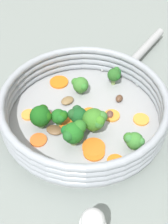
# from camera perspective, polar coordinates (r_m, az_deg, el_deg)

# --- Properties ---
(ground_plane) EXTENTS (4.00, 4.00, 0.00)m
(ground_plane) POSITION_cam_1_polar(r_m,az_deg,el_deg) (0.69, 0.00, -1.59)
(ground_plane) COLOR slate
(skillet) EXTENTS (0.34, 0.34, 0.01)m
(skillet) POSITION_cam_1_polar(r_m,az_deg,el_deg) (0.69, 0.00, -1.23)
(skillet) COLOR #939699
(skillet) RESTS_ON ground_plane
(skillet_rim_wall) EXTENTS (0.36, 0.36, 0.06)m
(skillet_rim_wall) POSITION_cam_1_polar(r_m,az_deg,el_deg) (0.66, 0.00, 1.02)
(skillet_rim_wall) COLOR #8F969F
(skillet_rim_wall) RESTS_ON skillet
(skillet_handle) EXTENTS (0.19, 0.14, 0.02)m
(skillet_handle) POSITION_cam_1_polar(r_m,az_deg,el_deg) (0.87, 10.70, 11.01)
(skillet_handle) COLOR #999B9E
(skillet_handle) RESTS_ON skillet
(skillet_rivet_left) EXTENTS (0.01, 0.01, 0.01)m
(skillet_rivet_left) POSITION_cam_1_polar(r_m,az_deg,el_deg) (0.77, 9.78, 4.98)
(skillet_rivet_left) COLOR #939A9B
(skillet_rivet_left) RESTS_ON skillet
(skillet_rivet_right) EXTENTS (0.01, 0.01, 0.01)m
(skillet_rivet_right) POSITION_cam_1_polar(r_m,az_deg,el_deg) (0.80, 3.39, 7.72)
(skillet_rivet_right) COLOR #959896
(skillet_rivet_right) RESTS_ON skillet
(carrot_slice_0) EXTENTS (0.05, 0.05, 0.00)m
(carrot_slice_0) POSITION_cam_1_polar(r_m,az_deg,el_deg) (0.61, 5.78, -9.03)
(carrot_slice_0) COLOR orange
(carrot_slice_0) RESTS_ON skillet
(carrot_slice_1) EXTENTS (0.04, 0.04, 0.00)m
(carrot_slice_1) POSITION_cam_1_polar(r_m,az_deg,el_deg) (0.70, -10.09, -0.49)
(carrot_slice_1) COLOR orange
(carrot_slice_1) RESTS_ON skillet
(carrot_slice_2) EXTENTS (0.05, 0.05, 0.00)m
(carrot_slice_2) POSITION_cam_1_polar(r_m,az_deg,el_deg) (0.77, -4.59, 5.47)
(carrot_slice_2) COLOR orange
(carrot_slice_2) RESTS_ON skillet
(carrot_slice_3) EXTENTS (0.06, 0.06, 0.00)m
(carrot_slice_3) POSITION_cam_1_polar(r_m,az_deg,el_deg) (0.63, 1.78, -6.44)
(carrot_slice_3) COLOR orange
(carrot_slice_3) RESTS_ON skillet
(carrot_slice_4) EXTENTS (0.05, 0.05, 0.01)m
(carrot_slice_4) POSITION_cam_1_polar(r_m,az_deg,el_deg) (0.69, 10.40, -1.35)
(carrot_slice_4) COLOR orange
(carrot_slice_4) RESTS_ON skillet
(carrot_slice_5) EXTENTS (0.05, 0.05, 0.01)m
(carrot_slice_5) POSITION_cam_1_polar(r_m,az_deg,el_deg) (0.69, 5.11, -0.63)
(carrot_slice_5) COLOR orange
(carrot_slice_5) RESTS_ON skillet
(carrot_slice_6) EXTENTS (0.04, 0.04, 0.01)m
(carrot_slice_6) POSITION_cam_1_polar(r_m,az_deg,el_deg) (0.69, 1.04, -0.30)
(carrot_slice_6) COLOR orange
(carrot_slice_6) RESTS_ON skillet
(carrot_slice_7) EXTENTS (0.05, 0.05, 0.00)m
(carrot_slice_7) POSITION_cam_1_polar(r_m,az_deg,el_deg) (0.62, 1.85, -7.35)
(carrot_slice_7) COLOR orange
(carrot_slice_7) RESTS_ON skillet
(carrot_slice_8) EXTENTS (0.06, 0.06, 0.00)m
(carrot_slice_8) POSITION_cam_1_polar(r_m,az_deg,el_deg) (0.69, -7.81, -0.99)
(carrot_slice_8) COLOR orange
(carrot_slice_8) RESTS_ON skillet
(carrot_slice_9) EXTENTS (0.04, 0.04, 0.00)m
(carrot_slice_9) POSITION_cam_1_polar(r_m,az_deg,el_deg) (0.65, -8.32, -5.09)
(carrot_slice_9) COLOR orange
(carrot_slice_9) RESTS_ON skillet
(carrot_slice_10) EXTENTS (0.06, 0.06, 0.01)m
(carrot_slice_10) POSITION_cam_1_polar(r_m,az_deg,el_deg) (0.67, -2.68, -2.05)
(carrot_slice_10) COLOR orange
(carrot_slice_10) RESTS_ON skillet
(broccoli_floret_0) EXTENTS (0.05, 0.05, 0.06)m
(broccoli_floret_0) POSITION_cam_1_polar(r_m,az_deg,el_deg) (0.61, -1.94, -3.72)
(broccoli_floret_0) COLOR #8DA461
(broccoli_floret_0) RESTS_ON skillet
(broccoli_floret_1) EXTENTS (0.05, 0.05, 0.05)m
(broccoli_floret_1) POSITION_cam_1_polar(r_m,az_deg,el_deg) (0.65, -7.84, -0.68)
(broccoli_floret_1) COLOR #6F9E59
(broccoli_floret_1) RESTS_ON skillet
(broccoli_floret_2) EXTENTS (0.03, 0.03, 0.04)m
(broccoli_floret_2) POSITION_cam_1_polar(r_m,az_deg,el_deg) (0.75, 5.68, 6.86)
(broccoli_floret_2) COLOR #7E9C52
(broccoli_floret_2) RESTS_ON skillet
(broccoli_floret_3) EXTENTS (0.03, 0.04, 0.04)m
(broccoli_floret_3) POSITION_cam_1_polar(r_m,az_deg,el_deg) (0.62, 9.04, -5.13)
(broccoli_floret_3) COLOR #8EAF61
(broccoli_floret_3) RESTS_ON skillet
(broccoli_floret_4) EXTENTS (0.03, 0.04, 0.04)m
(broccoli_floret_4) POSITION_cam_1_polar(r_m,az_deg,el_deg) (0.65, -4.42, -0.87)
(broccoli_floret_4) COLOR #7CB46D
(broccoli_floret_4) RESTS_ON skillet
(broccoli_floret_5) EXTENTS (0.04, 0.04, 0.05)m
(broccoli_floret_5) POSITION_cam_1_polar(r_m,az_deg,el_deg) (0.65, -1.15, -0.60)
(broccoli_floret_5) COLOR #729C54
(broccoli_floret_5) RESTS_ON skillet
(broccoli_floret_6) EXTENTS (0.04, 0.04, 0.04)m
(broccoli_floret_6) POSITION_cam_1_polar(r_m,az_deg,el_deg) (0.72, -0.66, 4.97)
(broccoli_floret_6) COLOR #5E8652
(broccoli_floret_6) RESTS_ON skillet
(broccoli_floret_7) EXTENTS (0.05, 0.05, 0.06)m
(broccoli_floret_7) POSITION_cam_1_polar(r_m,az_deg,el_deg) (0.63, 2.07, -1.44)
(broccoli_floret_7) COLOR #80AA65
(broccoli_floret_7) RESTS_ON skillet
(mushroom_piece_0) EXTENTS (0.02, 0.02, 0.01)m
(mushroom_piece_0) POSITION_cam_1_polar(r_m,az_deg,el_deg) (0.69, 4.72, -0.13)
(mushroom_piece_0) COLOR brown
(mushroom_piece_0) RESTS_ON skillet
(mushroom_piece_1) EXTENTS (0.04, 0.04, 0.01)m
(mushroom_piece_1) POSITION_cam_1_polar(r_m,az_deg,el_deg) (0.66, -5.44, -3.28)
(mushroom_piece_1) COLOR brown
(mushroom_piece_1) RESTS_ON skillet
(mushroom_piece_2) EXTENTS (0.04, 0.04, 0.01)m
(mushroom_piece_2) POSITION_cam_1_polar(r_m,az_deg,el_deg) (0.71, -3.06, 2.11)
(mushroom_piece_2) COLOR olive
(mushroom_piece_2) RESTS_ON skillet
(mushroom_piece_3) EXTENTS (0.03, 0.02, 0.01)m
(mushroom_piece_3) POSITION_cam_1_polar(r_m,az_deg,el_deg) (0.72, 6.45, 2.49)
(mushroom_piece_3) COLOR brown
(mushroom_piece_3) RESTS_ON skillet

